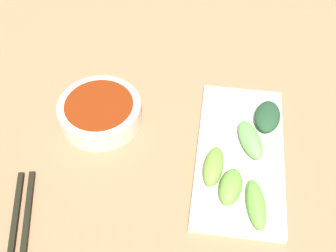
{
  "coord_description": "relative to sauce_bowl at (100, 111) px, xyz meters",
  "views": [
    {
      "loc": [
        0.03,
        -0.42,
        0.58
      ],
      "look_at": [
        -0.03,
        0.0,
        0.05
      ],
      "focal_mm": 45.33,
      "sensor_mm": 36.0,
      "label": 1
    }
  ],
  "objects": [
    {
      "name": "broccoli_stalk_0",
      "position": [
        0.25,
        -0.03,
        0.0
      ],
      "size": [
        0.06,
        0.08,
        0.02
      ],
      "primitive_type": "ellipsoid",
      "rotation": [
        0.0,
        0.0,
        0.34
      ],
      "color": "#68B757",
      "rests_on": "serving_plate"
    },
    {
      "name": "sauce_bowl",
      "position": [
        0.0,
        0.0,
        0.0
      ],
      "size": [
        0.14,
        0.14,
        0.04
      ],
      "color": "silver",
      "rests_on": "tabletop"
    },
    {
      "name": "broccoli_stalk_1",
      "position": [
        0.26,
        -0.14,
        0.0
      ],
      "size": [
        0.04,
        0.08,
        0.02
      ],
      "primitive_type": "ellipsoid",
      "rotation": [
        0.0,
        0.0,
        0.16
      ],
      "color": "#66B142",
      "rests_on": "serving_plate"
    },
    {
      "name": "tabletop",
      "position": [
        0.14,
        -0.03,
        -0.03
      ],
      "size": [
        2.1,
        2.1,
        0.02
      ],
      "primitive_type": "cube",
      "color": "#9C704E",
      "rests_on": "ground"
    },
    {
      "name": "broccoli_leafy_4",
      "position": [
        0.28,
        0.02,
        0.0
      ],
      "size": [
        0.05,
        0.07,
        0.02
      ],
      "primitive_type": "ellipsoid",
      "rotation": [
        0.0,
        0.0,
        -0.13
      ],
      "color": "#21462A",
      "rests_on": "serving_plate"
    },
    {
      "name": "serving_plate",
      "position": [
        0.24,
        -0.05,
        -0.02
      ],
      "size": [
        0.14,
        0.28,
        0.01
      ],
      "primitive_type": "cube",
      "color": "silver",
      "rests_on": "tabletop"
    },
    {
      "name": "broccoli_stalk_3",
      "position": [
        0.22,
        -0.12,
        0.0
      ],
      "size": [
        0.04,
        0.07,
        0.03
      ],
      "primitive_type": "ellipsoid",
      "rotation": [
        0.0,
        0.0,
        -0.16
      ],
      "color": "#69A53E",
      "rests_on": "serving_plate"
    },
    {
      "name": "chopsticks",
      "position": [
        -0.06,
        -0.24,
        -0.02
      ],
      "size": [
        0.08,
        0.23,
        0.01
      ],
      "rotation": [
        0.0,
        0.0,
        0.24
      ],
      "color": "black",
      "rests_on": "tabletop"
    },
    {
      "name": "broccoli_stalk_2",
      "position": [
        0.2,
        -0.09,
        0.0
      ],
      "size": [
        0.04,
        0.07,
        0.02
      ],
      "primitive_type": "ellipsoid",
      "rotation": [
        0.0,
        0.0,
        -0.09
      ],
      "color": "#6F9F3D",
      "rests_on": "serving_plate"
    }
  ]
}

